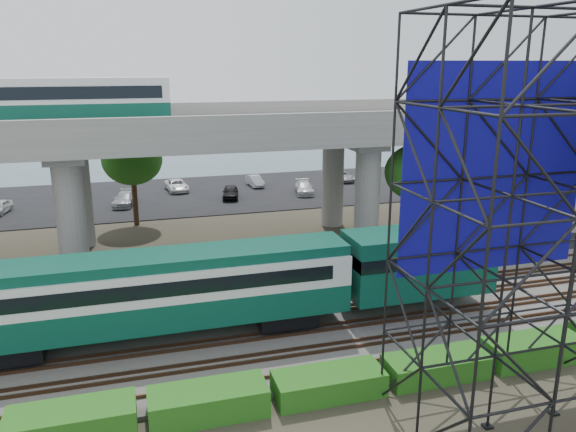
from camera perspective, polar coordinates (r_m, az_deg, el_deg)
name	(u,v)px	position (r m, az deg, el deg)	size (l,w,h in m)	color
ground	(278,349)	(27.83, -0.98, -13.34)	(140.00, 140.00, 0.00)	#474233
ballast_bed	(268,329)	(29.49, -2.01, -11.37)	(90.00, 12.00, 0.20)	slate
service_road	(237,273)	(37.13, -5.23, -5.74)	(90.00, 5.00, 0.08)	black
parking_lot	(194,194)	(59.44, -9.57, 2.18)	(90.00, 18.00, 0.08)	black
harbor_water	(175,160)	(80.94, -11.43, 5.56)	(140.00, 40.00, 0.03)	#3E5567
rail_tracks	(268,326)	(29.41, -2.02, -11.06)	(90.00, 9.52, 0.16)	#472D1E
commuter_train	(198,286)	(27.79, -9.09, -7.01)	(29.30, 3.06, 4.30)	black
overpass	(209,138)	(40.31, -7.99, 7.87)	(80.00, 12.00, 12.40)	#9E9B93
scaffold_tower	(544,236)	(21.69, 24.57, -1.82)	(9.36, 6.36, 15.00)	black
hedge_strip	(329,383)	(24.27, 4.18, -16.52)	(34.60, 1.80, 1.20)	#195513
trees	(154,177)	(40.53, -13.47, 3.85)	(40.94, 16.94, 7.69)	#382314
suv	(133,276)	(35.53, -15.43, -5.91)	(2.43, 5.28, 1.47)	black
parked_cars	(202,189)	(58.87, -8.78, 2.74)	(37.43, 9.55, 1.31)	silver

